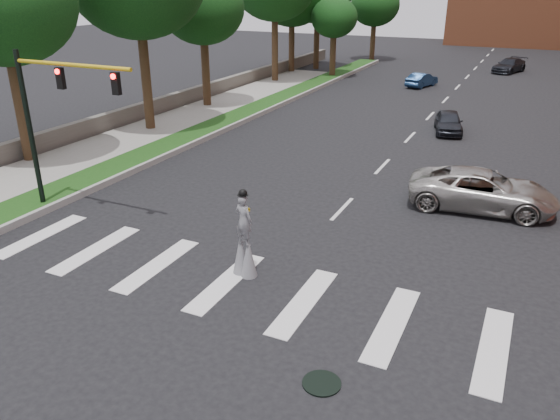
{
  "coord_description": "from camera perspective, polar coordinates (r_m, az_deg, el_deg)",
  "views": [
    {
      "loc": [
        6.37,
        -11.37,
        8.5
      ],
      "look_at": [
        -0.5,
        3.19,
        1.7
      ],
      "focal_mm": 35.0,
      "sensor_mm": 36.0,
      "label": 1
    }
  ],
  "objects": [
    {
      "name": "car_mid",
      "position": [
        49.68,
        14.6,
        13.03
      ],
      "size": [
        2.23,
        3.83,
        1.19
      ],
      "primitive_type": "imported",
      "rotation": [
        0.0,
        0.0,
        2.86
      ],
      "color": "navy",
      "rests_on": "ground"
    },
    {
      "name": "median_curb",
      "position": [
        36.57,
        -2.9,
        9.65
      ],
      "size": [
        0.2,
        60.0,
        0.28
      ],
      "primitive_type": "cube",
      "color": "gray",
      "rests_on": "ground"
    },
    {
      "name": "stone_wall",
      "position": [
        41.51,
        -9.76,
        11.53
      ],
      "size": [
        0.5,
        56.0,
        1.1
      ],
      "primitive_type": "cube",
      "color": "#59544C",
      "rests_on": "ground"
    },
    {
      "name": "tree_7",
      "position": [
        65.24,
        9.9,
        20.32
      ],
      "size": [
        5.4,
        5.4,
        8.26
      ],
      "color": "#362515",
      "rests_on": "ground"
    },
    {
      "name": "tree_6",
      "position": [
        52.74,
        5.68,
        19.32
      ],
      "size": [
        4.25,
        4.25,
        7.18
      ],
      "color": "#362515",
      "rests_on": "ground"
    },
    {
      "name": "traffic_signal",
      "position": [
        22.05,
        -22.95,
        9.74
      ],
      "size": [
        5.3,
        0.23,
        6.2
      ],
      "color": "black",
      "rests_on": "ground"
    },
    {
      "name": "car_near",
      "position": [
        34.7,
        17.2,
        8.8
      ],
      "size": [
        2.33,
        4.04,
        1.29
      ],
      "primitive_type": "imported",
      "rotation": [
        0.0,
        0.0,
        0.22
      ],
      "color": "black",
      "rests_on": "ground"
    },
    {
      "name": "suv_crossing",
      "position": [
        23.16,
        20.41,
        1.96
      ],
      "size": [
        5.89,
        3.09,
        1.58
      ],
      "primitive_type": "imported",
      "rotation": [
        0.0,
        0.0,
        1.65
      ],
      "color": "#ACA9A2",
      "rests_on": "ground"
    },
    {
      "name": "tree_3",
      "position": [
        39.79,
        -8.11,
        20.1
      ],
      "size": [
        5.71,
        5.71,
        9.18
      ],
      "color": "#362515",
      "rests_on": "ground"
    },
    {
      "name": "sidewalk_left",
      "position": [
        31.04,
        -18.42,
        5.99
      ],
      "size": [
        4.0,
        60.0,
        0.18
      ],
      "primitive_type": "cube",
      "color": "gray",
      "rests_on": "ground"
    },
    {
      "name": "grass_median",
      "position": [
        37.07,
        -4.36,
        9.77
      ],
      "size": [
        2.0,
        60.0,
        0.25
      ],
      "primitive_type": "cube",
      "color": "#153C11",
      "rests_on": "ground"
    },
    {
      "name": "stilt_performer",
      "position": [
        16.74,
        -3.76,
        -3.44
      ],
      "size": [
        0.83,
        0.59,
        2.85
      ],
      "rotation": [
        0.0,
        0.0,
        2.93
      ],
      "color": "#362515",
      "rests_on": "ground"
    },
    {
      "name": "ground_plane",
      "position": [
        15.56,
        -3.4,
        -10.26
      ],
      "size": [
        160.0,
        160.0,
        0.0
      ],
      "primitive_type": "plane",
      "color": "black",
      "rests_on": "ground"
    },
    {
      "name": "car_far",
      "position": [
        60.43,
        22.83,
        13.74
      ],
      "size": [
        3.35,
        5.05,
        1.36
      ],
      "primitive_type": "imported",
      "rotation": [
        0.0,
        0.0,
        -0.34
      ],
      "color": "black",
      "rests_on": "ground"
    },
    {
      "name": "tree_1",
      "position": [
        29.2,
        -27.14,
        18.72
      ],
      "size": [
        6.69,
        6.69,
        10.44
      ],
      "color": "#362515",
      "rests_on": "ground"
    },
    {
      "name": "manhole",
      "position": [
        13.08,
        4.38,
        -17.6
      ],
      "size": [
        0.9,
        0.9,
        0.04
      ],
      "primitive_type": "cylinder",
      "color": "black",
      "rests_on": "ground"
    }
  ]
}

